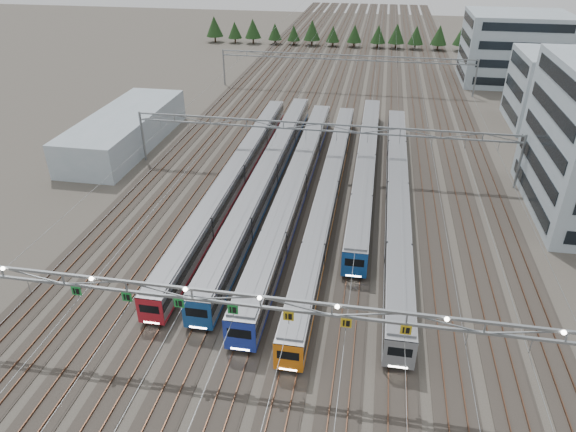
% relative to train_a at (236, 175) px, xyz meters
% --- Properties ---
extents(ground, '(400.00, 400.00, 0.00)m').
position_rel_train_a_xyz_m(ground, '(11.25, -33.22, -1.95)').
color(ground, '#47423A').
rests_on(ground, ground).
extents(track_bed, '(54.00, 260.00, 5.42)m').
position_rel_train_a_xyz_m(track_bed, '(11.25, 66.78, -0.45)').
color(track_bed, '#2D2823').
rests_on(track_bed, ground).
extents(train_a, '(2.61, 60.39, 3.39)m').
position_rel_train_a_xyz_m(train_a, '(0.00, 0.00, 0.00)').
color(train_a, black).
rests_on(train_a, ground).
extents(train_b, '(2.83, 61.59, 3.69)m').
position_rel_train_a_xyz_m(train_b, '(4.50, 0.67, 0.15)').
color(train_b, black).
rests_on(train_b, ground).
extents(train_c, '(2.90, 59.78, 3.78)m').
position_rel_train_a_xyz_m(train_c, '(9.00, -2.23, 0.19)').
color(train_c, black).
rests_on(train_c, ground).
extents(train_d, '(2.55, 62.10, 3.31)m').
position_rel_train_a_xyz_m(train_d, '(13.50, -2.58, -0.04)').
color(train_d, black).
rests_on(train_d, ground).
extents(train_e, '(2.74, 53.01, 3.56)m').
position_rel_train_a_xyz_m(train_e, '(18.00, 6.85, 0.09)').
color(train_e, black).
rests_on(train_e, ground).
extents(train_f, '(2.73, 59.60, 3.55)m').
position_rel_train_a_xyz_m(train_f, '(22.50, -1.97, 0.08)').
color(train_f, black).
rests_on(train_f, ground).
extents(gantry_near, '(56.36, 0.61, 8.08)m').
position_rel_train_a_xyz_m(gantry_near, '(11.20, -33.34, 5.14)').
color(gantry_near, gray).
rests_on(gantry_near, ground).
extents(gantry_mid, '(56.36, 0.36, 8.00)m').
position_rel_train_a_xyz_m(gantry_mid, '(11.25, 6.78, 4.44)').
color(gantry_mid, gray).
rests_on(gantry_mid, ground).
extents(gantry_far, '(56.36, 0.36, 8.00)m').
position_rel_train_a_xyz_m(gantry_far, '(11.25, 51.78, 4.44)').
color(gantry_far, gray).
rests_on(gantry_far, ground).
extents(depot_bldg_mid, '(14.00, 16.00, 13.09)m').
position_rel_train_a_xyz_m(depot_bldg_mid, '(50.48, 35.58, 4.60)').
color(depot_bldg_mid, '#98ACB6').
rests_on(depot_bldg_mid, ground).
extents(depot_bldg_north, '(22.00, 18.00, 15.49)m').
position_rel_train_a_xyz_m(depot_bldg_north, '(48.96, 66.05, 5.80)').
color(depot_bldg_north, '#98ACB6').
rests_on(depot_bldg_north, ground).
extents(west_shed, '(10.00, 30.00, 5.46)m').
position_rel_train_a_xyz_m(west_shed, '(-22.50, 12.29, 0.79)').
color(west_shed, '#98ACB6').
rests_on(west_shed, ground).
extents(treeline, '(100.10, 5.60, 7.02)m').
position_rel_train_a_xyz_m(treeline, '(13.50, 98.67, 2.29)').
color(treeline, '#332114').
rests_on(treeline, ground).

